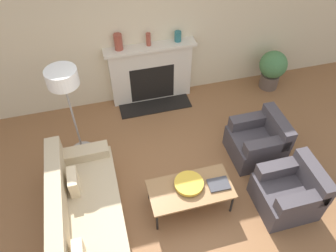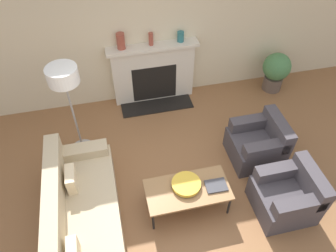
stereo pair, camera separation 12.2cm
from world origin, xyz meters
name	(u,v)px [view 1 (the left image)]	position (x,y,z in m)	size (l,w,h in m)	color
ground_plane	(182,206)	(0.00, 0.00, 0.00)	(18.00, 18.00, 0.00)	brown
wall_back	(139,26)	(0.00, 2.59, 1.45)	(18.00, 0.06, 2.90)	beige
fireplace	(151,74)	(0.13, 2.44, 0.56)	(1.60, 0.59, 1.15)	beige
couch	(86,225)	(-1.31, -0.12, 0.30)	(0.86, 2.29, 0.83)	tan
armchair_near	(289,192)	(1.44, -0.34, 0.30)	(0.77, 0.74, 0.75)	#423D42
armchair_far	(258,141)	(1.44, 0.63, 0.30)	(0.77, 0.74, 0.75)	#423D42
coffee_table	(190,189)	(0.11, 0.00, 0.38)	(1.14, 0.58, 0.41)	olive
bowl	(189,184)	(0.11, 0.05, 0.45)	(0.40, 0.40, 0.07)	gold
book	(219,184)	(0.50, -0.04, 0.42)	(0.30, 0.22, 0.02)	#38383D
floor_lamp	(64,86)	(-1.28, 1.42, 1.36)	(0.43, 0.43, 1.62)	gray
mantel_vase_left	(118,42)	(-0.39, 2.46, 1.29)	(0.14, 0.14, 0.28)	brown
mantel_vase_center_left	(148,39)	(0.12, 2.46, 1.26)	(0.08, 0.08, 0.22)	brown
mantel_vase_center_right	(178,36)	(0.63, 2.46, 1.24)	(0.12, 0.12, 0.18)	#28666B
potted_plant	(272,68)	(2.46, 2.18, 0.44)	(0.52, 0.52, 0.78)	brown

